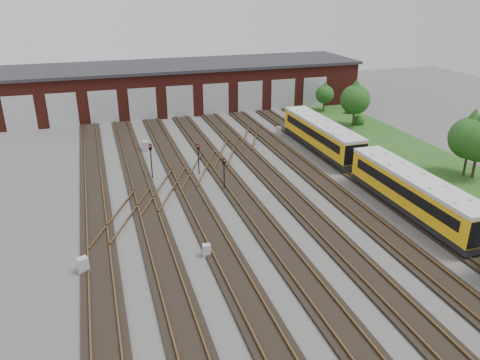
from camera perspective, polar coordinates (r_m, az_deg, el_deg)
name	(u,v)px	position (r m, az deg, el deg)	size (l,w,h in m)	color
ground	(295,231)	(35.14, 6.74, -6.18)	(120.00, 120.00, 0.00)	#474442
track_network	(290,226)	(35.50, 6.11, -5.64)	(30.40, 70.00, 0.33)	black
maintenance_shed	(185,85)	(70.43, -6.67, 11.40)	(51.00, 12.50, 6.35)	#541B15
grass_verge	(423,159)	(52.46, 21.46, 2.36)	(8.00, 55.00, 0.05)	#244C19
metro_train	(414,192)	(39.14, 20.45, -1.40)	(2.63, 46.33, 2.96)	black
signal_mast_0	(224,170)	(40.90, -1.96, 1.27)	(0.27, 0.25, 2.99)	black
signal_mast_1	(151,156)	(44.20, -10.81, 2.83)	(0.32, 0.31, 3.34)	black
signal_mast_2	(198,155)	(44.49, -5.09, 3.04)	(0.29, 0.28, 3.05)	black
signal_mast_3	(333,146)	(47.39, 11.22, 4.12)	(0.25, 0.24, 3.32)	black
relay_cabinet_0	(83,265)	(31.60, -18.58, -9.81)	(0.64, 0.53, 1.06)	#ACAEB1
relay_cabinet_1	(146,146)	(52.28, -11.43, 4.07)	(0.66, 0.55, 1.10)	#ACAEB1
relay_cabinet_2	(207,250)	(31.76, -4.09, -8.55)	(0.53, 0.44, 0.88)	#ACAEB1
relay_cabinet_3	(279,131)	(57.29, 4.76, 6.03)	(0.58, 0.48, 0.97)	#ACAEB1
relay_cabinet_4	(374,174)	(45.61, 16.06, 0.68)	(0.54, 0.45, 0.90)	#ACAEB1
tree_0	(356,96)	(61.28, 13.91, 9.91)	(3.72, 3.72, 6.16)	#312716
tree_1	(325,92)	(68.57, 10.30, 10.49)	(2.59, 2.59, 4.28)	#312716
tree_2	(471,133)	(48.31, 26.38, 5.15)	(3.97, 3.97, 6.58)	#312716
bush_1	(359,119)	(63.09, 14.29, 7.22)	(1.50, 1.50, 1.50)	#1A4513
bush_2	(350,109)	(68.49, 13.30, 8.47)	(1.40, 1.40, 1.40)	#1A4513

